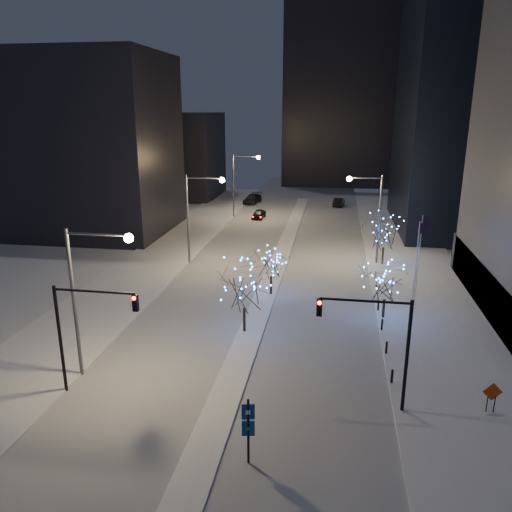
% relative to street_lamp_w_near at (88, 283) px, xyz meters
% --- Properties ---
extents(ground, '(160.00, 160.00, 0.00)m').
position_rel_street_lamp_w_near_xyz_m(ground, '(8.94, -2.00, -6.50)').
color(ground, white).
rests_on(ground, ground).
extents(road, '(20.00, 130.00, 0.02)m').
position_rel_street_lamp_w_near_xyz_m(road, '(8.94, 33.00, -6.49)').
color(road, '#A0A5AE').
rests_on(road, ground).
extents(median, '(2.00, 80.00, 0.15)m').
position_rel_street_lamp_w_near_xyz_m(median, '(8.94, 28.00, -6.42)').
color(median, white).
rests_on(median, ground).
extents(east_sidewalk, '(10.00, 90.00, 0.15)m').
position_rel_street_lamp_w_near_xyz_m(east_sidewalk, '(23.94, 18.00, -6.42)').
color(east_sidewalk, white).
rests_on(east_sidewalk, ground).
extents(west_sidewalk, '(8.00, 90.00, 0.15)m').
position_rel_street_lamp_w_near_xyz_m(west_sidewalk, '(-5.06, 18.00, -6.42)').
color(west_sidewalk, white).
rests_on(west_sidewalk, ground).
extents(filler_west_near, '(22.00, 18.00, 24.00)m').
position_rel_street_lamp_w_near_xyz_m(filler_west_near, '(-19.06, 38.00, 5.50)').
color(filler_west_near, black).
rests_on(filler_west_near, ground).
extents(filler_west_far, '(18.00, 16.00, 16.00)m').
position_rel_street_lamp_w_near_xyz_m(filler_west_far, '(-17.06, 68.00, 1.50)').
color(filler_west_far, black).
rests_on(filler_west_far, ground).
extents(horizon_block, '(24.00, 14.00, 42.00)m').
position_rel_street_lamp_w_near_xyz_m(horizon_block, '(14.94, 90.00, 14.50)').
color(horizon_block, black).
rests_on(horizon_block, ground).
extents(street_lamp_w_near, '(4.40, 0.56, 10.00)m').
position_rel_street_lamp_w_near_xyz_m(street_lamp_w_near, '(0.00, 0.00, 0.00)').
color(street_lamp_w_near, '#595E66').
rests_on(street_lamp_w_near, ground).
extents(street_lamp_w_mid, '(4.40, 0.56, 10.00)m').
position_rel_street_lamp_w_near_xyz_m(street_lamp_w_mid, '(0.00, 25.00, 0.00)').
color(street_lamp_w_mid, '#595E66').
rests_on(street_lamp_w_mid, ground).
extents(street_lamp_w_far, '(4.40, 0.56, 10.00)m').
position_rel_street_lamp_w_near_xyz_m(street_lamp_w_far, '(0.00, 50.00, 0.00)').
color(street_lamp_w_far, '#595E66').
rests_on(street_lamp_w_far, ground).
extents(street_lamp_east, '(3.90, 0.56, 10.00)m').
position_rel_street_lamp_w_near_xyz_m(street_lamp_east, '(19.02, 28.00, -0.05)').
color(street_lamp_east, '#595E66').
rests_on(street_lamp_east, ground).
extents(traffic_signal_west, '(5.26, 0.43, 7.00)m').
position_rel_street_lamp_w_near_xyz_m(traffic_signal_west, '(0.50, -2.00, -1.74)').
color(traffic_signal_west, black).
rests_on(traffic_signal_west, ground).
extents(traffic_signal_east, '(5.26, 0.43, 7.00)m').
position_rel_street_lamp_w_near_xyz_m(traffic_signal_east, '(17.88, -1.00, -1.74)').
color(traffic_signal_east, black).
rests_on(traffic_signal_east, ground).
extents(flagpoles, '(1.35, 2.60, 8.00)m').
position_rel_street_lamp_w_near_xyz_m(flagpoles, '(22.30, 15.25, -1.70)').
color(flagpoles, silver).
rests_on(flagpoles, east_sidewalk).
extents(bollards, '(0.16, 12.16, 0.90)m').
position_rel_street_lamp_w_near_xyz_m(bollards, '(19.14, 8.00, -5.90)').
color(bollards, black).
rests_on(bollards, east_sidewalk).
extents(car_near, '(2.05, 4.31, 1.42)m').
position_rel_street_lamp_w_near_xyz_m(car_near, '(3.12, 49.47, -5.79)').
color(car_near, black).
rests_on(car_near, ground).
extents(car_mid, '(2.26, 4.67, 1.47)m').
position_rel_street_lamp_w_near_xyz_m(car_mid, '(15.65, 62.08, -5.76)').
color(car_mid, black).
rests_on(car_mid, ground).
extents(car_far, '(3.15, 5.91, 1.63)m').
position_rel_street_lamp_w_near_xyz_m(car_far, '(-0.06, 62.32, -5.68)').
color(car_far, black).
rests_on(car_far, ground).
extents(holiday_tree_median_near, '(5.61, 5.61, 5.77)m').
position_rel_street_lamp_w_near_xyz_m(holiday_tree_median_near, '(8.44, 8.02, -2.68)').
color(holiday_tree_median_near, black).
rests_on(holiday_tree_median_near, median).
extents(holiday_tree_median_far, '(4.40, 4.40, 4.60)m').
position_rel_street_lamp_w_near_xyz_m(holiday_tree_median_far, '(9.44, 16.40, -3.32)').
color(holiday_tree_median_far, black).
rests_on(holiday_tree_median_far, median).
extents(holiday_tree_plaza_near, '(4.44, 4.44, 4.78)m').
position_rel_street_lamp_w_near_xyz_m(holiday_tree_plaza_near, '(19.44, 12.51, -3.32)').
color(holiday_tree_plaza_near, black).
rests_on(holiday_tree_plaza_near, east_sidewalk).
extents(holiday_tree_plaza_far, '(4.74, 4.74, 5.59)m').
position_rel_street_lamp_w_near_xyz_m(holiday_tree_plaza_far, '(20.55, 27.65, -2.76)').
color(holiday_tree_plaza_far, black).
rests_on(holiday_tree_plaza_far, east_sidewalk).
extents(wayfinding_sign, '(0.64, 0.20, 3.61)m').
position_rel_street_lamp_w_near_xyz_m(wayfinding_sign, '(11.36, -6.68, -4.28)').
color(wayfinding_sign, black).
rests_on(wayfinding_sign, ground).
extents(construction_sign, '(1.15, 0.15, 1.90)m').
position_rel_street_lamp_w_near_xyz_m(construction_sign, '(24.42, -0.40, -5.21)').
color(construction_sign, black).
rests_on(construction_sign, east_sidewalk).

